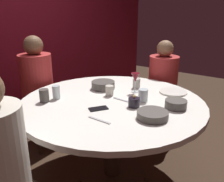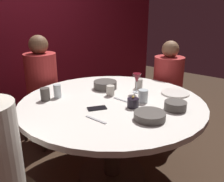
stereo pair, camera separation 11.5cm
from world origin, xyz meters
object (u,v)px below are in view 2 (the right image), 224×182
at_px(dining_table, 112,115).
at_px(cell_phone, 97,108).
at_px(seated_diner_back, 42,79).
at_px(cup_near_candle, 57,91).
at_px(seated_diner_right, 168,79).
at_px(candle_holder, 133,103).
at_px(cup_by_left_diner, 110,91).
at_px(cup_by_right_diner, 45,94).
at_px(wine_glass, 137,79).
at_px(bowl_salad_center, 150,116).
at_px(cup_far_edge, 139,84).
at_px(bowl_small_white, 175,106).
at_px(cup_center_front, 143,96).
at_px(bowl_serving_large, 105,85).
at_px(dinner_plate, 175,93).

height_order(dining_table, cell_phone, cell_phone).
distance_m(seated_diner_back, cup_near_candle, 0.63).
xyz_separation_m(seated_diner_right, candle_holder, (-0.99, -0.21, 0.07)).
xyz_separation_m(seated_diner_back, cup_near_candle, (-0.24, -0.58, 0.05)).
height_order(dining_table, cup_by_left_diner, cup_by_left_diner).
bearing_deg(seated_diner_back, cup_by_right_diner, -31.89).
bearing_deg(cup_by_left_diner, wine_glass, -32.90).
bearing_deg(bowl_salad_center, cup_far_edge, 40.09).
height_order(seated_diner_right, candle_holder, seated_diner_right).
bearing_deg(bowl_small_white, cup_center_front, 94.78).
xyz_separation_m(bowl_serving_large, bowl_small_white, (-0.04, -0.73, -0.00)).
height_order(dinner_plate, bowl_serving_large, bowl_serving_large).
xyz_separation_m(seated_diner_right, cell_phone, (-1.19, -0.03, 0.04)).
xyz_separation_m(bowl_small_white, cup_by_left_diner, (-0.07, 0.57, 0.01)).
bearing_deg(cup_center_front, bowl_serving_large, 81.90).
distance_m(dinner_plate, cup_near_candle, 1.02).
distance_m(bowl_serving_large, cup_far_edge, 0.31).
bearing_deg(cup_near_candle, cell_phone, -85.49).
relative_size(candle_holder, cell_phone, 0.66).
bearing_deg(wine_glass, seated_diner_back, 105.71).
bearing_deg(seated_diner_back, bowl_small_white, 6.01).
bearing_deg(candle_holder, cup_near_candle, 110.62).
height_order(seated_diner_right, cup_by_left_diner, seated_diner_right).
relative_size(candle_holder, cup_by_left_diner, 1.06).
height_order(cell_phone, cup_by_right_diner, cup_by_right_diner).
distance_m(cup_near_candle, cup_far_edge, 0.75).
bearing_deg(dinner_plate, cup_center_front, 161.87).
distance_m(dining_table, cell_phone, 0.25).
bearing_deg(cup_near_candle, bowl_salad_center, -81.08).
height_order(candle_holder, bowl_salad_center, candle_holder).
bearing_deg(dining_table, wine_glass, -8.92).
bearing_deg(cup_center_front, bowl_salad_center, -139.21).
height_order(bowl_salad_center, cup_by_right_diner, cup_by_right_diner).
xyz_separation_m(candle_holder, dinner_plate, (0.49, -0.11, -0.03)).
bearing_deg(dining_table, candle_holder, -92.75).
xyz_separation_m(bowl_salad_center, cup_center_front, (0.24, 0.21, 0.03)).
height_order(seated_diner_back, cup_far_edge, seated_diner_back).
relative_size(bowl_salad_center, cup_center_front, 2.13).
relative_size(seated_diner_right, wine_glass, 6.35).
height_order(cell_phone, cup_near_candle, cup_near_candle).
height_order(seated_diner_back, cup_by_right_diner, seated_diner_back).
xyz_separation_m(bowl_small_white, cup_far_edge, (0.24, 0.49, 0.01)).
xyz_separation_m(cup_by_left_diner, cup_center_front, (0.05, -0.30, 0.01)).
relative_size(bowl_serving_large, cup_by_right_diner, 2.06).
bearing_deg(seated_diner_right, cup_by_right_diner, -17.41).
bearing_deg(bowl_serving_large, seated_diner_back, 105.11).
xyz_separation_m(bowl_serving_large, cup_by_left_diner, (-0.11, -0.16, 0.01)).
height_order(seated_diner_right, cell_phone, seated_diner_right).
height_order(dinner_plate, bowl_small_white, bowl_small_white).
relative_size(bowl_serving_large, cup_center_front, 2.13).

